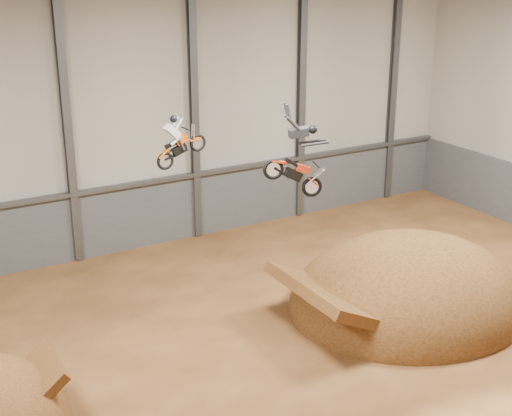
{
  "coord_description": "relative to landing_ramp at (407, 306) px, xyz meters",
  "views": [
    {
      "loc": [
        -12.16,
        -18.49,
        14.62
      ],
      "look_at": [
        0.82,
        4.0,
        5.39
      ],
      "focal_mm": 50.0,
      "sensor_mm": 36.0,
      "label": 1
    }
  ],
  "objects": [
    {
      "name": "steel_column_3",
      "position": [
        -4.38,
        12.19,
        7.0
      ],
      "size": [
        0.4,
        0.36,
        13.9
      ],
      "primitive_type": "cube",
      "color": "#47494F",
      "rests_on": "ground"
    },
    {
      "name": "floor",
      "position": [
        -7.71,
        -2.61,
        0.0
      ],
      "size": [
        40.0,
        40.0,
        0.0
      ],
      "primitive_type": "plane",
      "color": "#4E2C14",
      "rests_on": "ground"
    },
    {
      "name": "lower_band_back",
      "position": [
        -7.71,
        12.29,
        1.75
      ],
      "size": [
        39.8,
        0.18,
        3.5
      ],
      "primitive_type": "cube",
      "color": "#4D5054",
      "rests_on": "ground"
    },
    {
      "name": "landing_ramp",
      "position": [
        0.0,
        0.0,
        0.0
      ],
      "size": [
        10.82,
        9.57,
        6.24
      ],
      "primitive_type": "ellipsoid",
      "color": "#412510",
      "rests_on": "ground"
    },
    {
      "name": "steel_column_5",
      "position": [
        8.95,
        12.19,
        7.0
      ],
      "size": [
        0.4,
        0.36,
        13.9
      ],
      "primitive_type": "cube",
      "color": "#47494F",
      "rests_on": "ground"
    },
    {
      "name": "fmx_rider_b",
      "position": [
        -6.33,
        -0.0,
        7.91
      ],
      "size": [
        4.21,
        2.16,
        3.93
      ],
      "primitive_type": null,
      "rotation": [
        0.0,
        0.48,
        -0.32
      ],
      "color": "red"
    },
    {
      "name": "steel_rail",
      "position": [
        -7.71,
        12.14,
        3.55
      ],
      "size": [
        39.8,
        0.35,
        0.2
      ],
      "primitive_type": "cube",
      "color": "#47494F",
      "rests_on": "lower_band_back"
    },
    {
      "name": "back_wall",
      "position": [
        -7.71,
        12.39,
        7.0
      ],
      "size": [
        40.0,
        0.1,
        14.0
      ],
      "primitive_type": "cube",
      "color": "#ABA497",
      "rests_on": "ground"
    },
    {
      "name": "steel_column_2",
      "position": [
        -11.05,
        12.19,
        7.0
      ],
      "size": [
        0.4,
        0.36,
        13.9
      ],
      "primitive_type": "cube",
      "color": "#47494F",
      "rests_on": "ground"
    },
    {
      "name": "steel_column_4",
      "position": [
        2.29,
        12.19,
        7.0
      ],
      "size": [
        0.4,
        0.36,
        13.9
      ],
      "primitive_type": "cube",
      "color": "#47494F",
      "rests_on": "ground"
    },
    {
      "name": "fmx_rider_a",
      "position": [
        -9.43,
        2.3,
        8.43
      ],
      "size": [
        2.67,
        0.95,
        2.51
      ],
      "primitive_type": null,
      "rotation": [
        0.0,
        -0.35,
        0.06
      ],
      "color": "#DA5007"
    }
  ]
}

